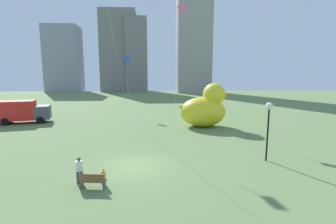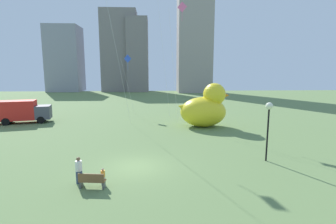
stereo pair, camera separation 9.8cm
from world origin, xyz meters
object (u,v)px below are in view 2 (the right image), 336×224
(person_child, at_px, (103,176))
(lamppost, at_px, (269,115))
(person_adult, at_px, (79,169))
(box_truck, at_px, (23,112))
(giant_inflatable_duck, at_px, (205,108))
(kite_pink, at_px, (181,13))
(park_bench, at_px, (92,180))
(kite_blue, at_px, (128,61))

(person_child, xyz_separation_m, lamppost, (11.03, 3.38, 2.84))
(person_adult, distance_m, box_truck, 21.99)
(giant_inflatable_duck, xyz_separation_m, kite_pink, (-2.47, 4.01, 11.46))
(person_adult, bearing_deg, kite_pink, 67.53)
(park_bench, distance_m, giant_inflatable_duck, 18.33)
(park_bench, xyz_separation_m, lamppost, (11.56, 3.79, 2.93))
(person_adult, distance_m, giant_inflatable_duck, 18.20)
(park_bench, relative_size, kite_pink, 0.10)
(park_bench, bearing_deg, kite_blue, 91.22)
(park_bench, bearing_deg, kite_pink, 70.51)
(park_bench, xyz_separation_m, person_child, (0.53, 0.41, 0.09))
(park_bench, height_order, giant_inflatable_duck, giant_inflatable_duck)
(lamppost, bearing_deg, giant_inflatable_duck, 100.24)
(person_child, relative_size, box_truck, 0.15)
(person_adult, distance_m, kite_blue, 26.84)
(kite_pink, bearing_deg, kite_blue, 137.51)
(person_adult, bearing_deg, lamppost, 13.97)
(park_bench, xyz_separation_m, kite_pink, (6.95, 19.65, 13.18))
(box_truck, bearing_deg, kite_blue, 31.09)
(person_adult, height_order, lamppost, lamppost)
(park_bench, relative_size, person_adult, 0.94)
(person_child, bearing_deg, person_adult, 168.54)
(giant_inflatable_duck, height_order, kite_blue, kite_blue)
(person_child, xyz_separation_m, giant_inflatable_duck, (8.89, 15.23, 1.62))
(kite_blue, bearing_deg, person_adult, -90.71)
(person_child, bearing_deg, kite_blue, 92.40)
(giant_inflatable_duck, relative_size, kite_pink, 0.41)
(kite_blue, relative_size, kite_pink, 0.60)
(lamppost, xyz_separation_m, kite_pink, (-4.60, 15.86, 10.25))
(person_adult, relative_size, kite_blue, 0.17)
(box_truck, distance_m, kite_pink, 23.49)
(park_bench, relative_size, person_child, 1.48)
(park_bench, height_order, kite_pink, kite_pink)
(park_bench, height_order, kite_blue, kite_blue)
(giant_inflatable_duck, bearing_deg, park_bench, -121.06)
(box_truck, height_order, kite_blue, kite_blue)
(giant_inflatable_duck, xyz_separation_m, kite_blue, (-9.98, 10.90, 5.93))
(person_adult, height_order, kite_pink, kite_pink)
(park_bench, distance_m, lamppost, 12.51)
(box_truck, height_order, kite_pink, kite_pink)
(box_truck, xyz_separation_m, kite_pink, (20.06, 0.68, 12.19))
(person_child, distance_m, lamppost, 11.88)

